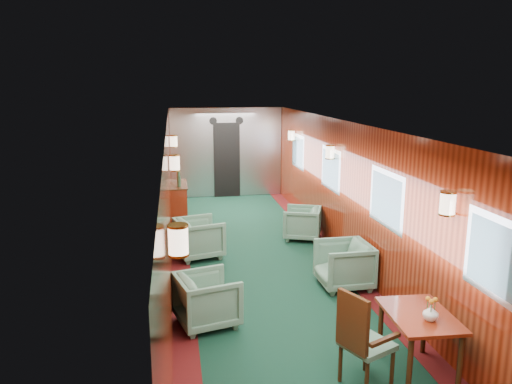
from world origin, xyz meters
TOP-DOWN VIEW (x-y plane):
  - room at (0.00, 0.00)m, footprint 12.00×12.10m
  - bulkhead at (0.00, 5.91)m, footprint 2.98×0.17m
  - windows_right at (1.49, 0.25)m, footprint 0.02×8.60m
  - wall_sconces at (0.00, 0.57)m, footprint 2.97×7.97m
  - dining_table at (1.05, -2.94)m, footprint 0.69×0.95m
  - side_chair at (0.36, -3.06)m, footprint 0.60×0.62m
  - credenza at (-1.34, 2.83)m, footprint 0.35×1.11m
  - flower_vase at (1.08, -3.09)m, footprint 0.20×0.20m
  - armchair_left_near at (-1.05, -1.45)m, footprint 0.90×0.88m
  - armchair_left_far at (-1.02, 1.11)m, footprint 0.94×0.93m
  - armchair_right_near at (1.06, -0.59)m, footprint 0.79×0.77m
  - armchair_right_far at (1.05, 1.84)m, footprint 0.90×0.89m

SIDE VIEW (x-z plane):
  - armchair_right_far at x=1.05m, z-range 0.00..0.64m
  - armchair_left_near at x=-1.05m, z-range 0.00..0.67m
  - armchair_right_near at x=1.06m, z-range 0.00..0.70m
  - armchair_left_far at x=-1.02m, z-range 0.00..0.70m
  - credenza at x=-1.34m, z-range -0.13..1.15m
  - side_chair at x=0.36m, z-range 0.04..1.08m
  - dining_table at x=1.05m, z-range 0.23..0.93m
  - flower_vase at x=1.08m, z-range 0.69..0.85m
  - bulkhead at x=0.00m, z-range -0.01..2.38m
  - windows_right at x=1.49m, z-range 1.05..1.85m
  - room at x=0.00m, z-range 0.43..2.83m
  - wall_sconces at x=0.00m, z-range 1.66..1.91m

